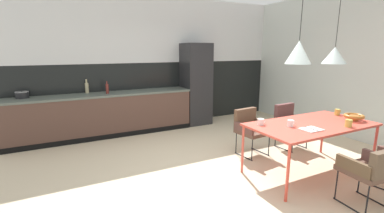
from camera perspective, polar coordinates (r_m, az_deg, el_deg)
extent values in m
plane|color=beige|center=(4.01, 7.61, -14.28)|extent=(8.48, 8.48, 0.00)
cube|color=black|center=(6.40, -7.64, 2.77)|extent=(6.52, 0.12, 1.49)
cube|color=silver|center=(6.33, -8.04, 16.18)|extent=(6.52, 0.12, 1.49)
cube|color=silver|center=(6.03, 34.31, 7.33)|extent=(0.12, 6.18, 2.97)
cube|color=#51372E|center=(5.82, -18.34, -1.86)|extent=(3.66, 0.60, 0.85)
cube|color=#576056|center=(5.74, -18.64, 2.48)|extent=(3.69, 0.63, 0.04)
cube|color=black|center=(5.63, -17.61, -6.27)|extent=(3.66, 0.01, 0.10)
cube|color=#232326|center=(6.38, 0.86, 4.88)|extent=(0.61, 0.60, 1.93)
cube|color=#D34B3B|center=(4.13, 24.42, -3.57)|extent=(1.81, 0.93, 0.03)
cylinder|color=#CE5042|center=(3.94, 10.93, -9.13)|extent=(0.04, 0.04, 0.72)
cylinder|color=#D5483A|center=(5.14, 26.48, -5.14)|extent=(0.04, 0.04, 0.72)
cylinder|color=#DB4636|center=(3.37, 20.05, -13.50)|extent=(0.04, 0.04, 0.72)
cylinder|color=#D64941|center=(4.71, 34.80, -7.58)|extent=(0.04, 0.04, 0.72)
cube|color=brown|center=(4.61, 13.08, -5.36)|extent=(0.53, 0.51, 0.06)
cube|color=brown|center=(4.70, 11.46, -2.45)|extent=(0.46, 0.13, 0.34)
cube|color=brown|center=(4.74, 15.00, -3.73)|extent=(0.09, 0.42, 0.14)
cube|color=brown|center=(4.44, 11.16, -4.64)|extent=(0.09, 0.42, 0.14)
cylinder|color=black|center=(4.71, 16.34, -8.03)|extent=(0.02, 0.02, 0.38)
cylinder|color=black|center=(4.43, 12.90, -9.15)|extent=(0.02, 0.02, 0.38)
cylinder|color=black|center=(4.95, 13.01, -6.86)|extent=(0.02, 0.02, 0.38)
cylinder|color=black|center=(4.68, 9.55, -7.81)|extent=(0.02, 0.02, 0.38)
cylinder|color=black|center=(4.89, 14.51, -9.46)|extent=(0.06, 0.41, 0.02)
cylinder|color=black|center=(4.62, 11.08, -10.59)|extent=(0.06, 0.41, 0.02)
cube|color=brown|center=(3.68, 33.51, -11.58)|extent=(0.52, 0.50, 0.06)
cube|color=brown|center=(3.48, 31.60, -10.93)|extent=(0.08, 0.42, 0.14)
cube|color=brown|center=(3.82, 35.60, -9.40)|extent=(0.08, 0.42, 0.14)
cylinder|color=black|center=(3.72, 28.82, -14.60)|extent=(0.02, 0.02, 0.39)
cylinder|color=black|center=(4.02, 32.54, -13.03)|extent=(0.02, 0.02, 0.39)
cylinder|color=black|center=(3.53, 33.75, -16.67)|extent=(0.02, 0.02, 0.39)
cylinder|color=black|center=(3.71, 30.87, -18.20)|extent=(0.05, 0.41, 0.02)
cylinder|color=black|center=(4.01, 34.50, -16.33)|extent=(0.05, 0.41, 0.02)
cube|color=brown|center=(5.17, 20.86, -4.16)|extent=(0.51, 0.50, 0.06)
cube|color=brown|center=(5.24, 19.32, -1.43)|extent=(0.46, 0.12, 0.37)
cube|color=brown|center=(5.32, 22.40, -2.73)|extent=(0.08, 0.42, 0.14)
cube|color=brown|center=(4.98, 19.38, -3.47)|extent=(0.08, 0.42, 0.14)
cylinder|color=black|center=(5.28, 23.66, -6.46)|extent=(0.02, 0.02, 0.36)
cylinder|color=black|center=(4.97, 20.96, -7.38)|extent=(0.02, 0.02, 0.36)
cylinder|color=black|center=(5.49, 20.42, -5.49)|extent=(0.02, 0.02, 0.36)
cylinder|color=black|center=(5.20, 17.66, -6.30)|extent=(0.02, 0.02, 0.36)
cylinder|color=black|center=(5.44, 21.86, -7.71)|extent=(0.05, 0.41, 0.02)
cylinder|color=black|center=(5.14, 19.14, -8.66)|extent=(0.05, 0.41, 0.02)
cylinder|color=black|center=(4.30, 35.01, -11.81)|extent=(0.02, 0.02, 0.38)
cylinder|color=#B2662D|center=(4.59, 31.65, -2.11)|extent=(0.13, 0.13, 0.08)
torus|color=#AD6628|center=(4.59, 31.68, -1.78)|extent=(0.28, 0.28, 0.05)
cube|color=white|center=(3.75, 23.81, -4.68)|extent=(0.13, 0.21, 0.01)
cube|color=white|center=(3.85, 25.05, -4.38)|extent=(0.13, 0.21, 0.01)
cube|color=#262628|center=(3.80, 24.45, -4.41)|extent=(0.01, 0.21, 0.00)
cylinder|color=gold|center=(4.17, 30.82, -3.13)|extent=(0.09, 0.09, 0.10)
torus|color=gold|center=(4.21, 31.24, -2.96)|extent=(0.07, 0.01, 0.07)
cylinder|color=white|center=(3.80, 14.65, -3.22)|extent=(0.09, 0.09, 0.09)
torus|color=white|center=(3.84, 15.29, -3.05)|extent=(0.06, 0.01, 0.06)
cylinder|color=gold|center=(4.84, 28.95, -1.06)|extent=(0.08, 0.08, 0.10)
torus|color=gold|center=(4.88, 29.30, -0.94)|extent=(0.07, 0.01, 0.07)
cylinder|color=white|center=(3.85, 20.57, -3.41)|extent=(0.08, 0.08, 0.09)
torus|color=white|center=(3.89, 21.11, -3.24)|extent=(0.06, 0.01, 0.06)
cylinder|color=black|center=(5.83, -32.90, 2.07)|extent=(0.22, 0.22, 0.11)
cylinder|color=gray|center=(5.82, -32.97, 2.68)|extent=(0.23, 0.23, 0.01)
sphere|color=black|center=(5.82, -32.99, 2.85)|extent=(0.02, 0.02, 0.02)
cylinder|color=maroon|center=(5.68, -17.90, 3.68)|extent=(0.06, 0.06, 0.20)
cylinder|color=maroon|center=(5.67, -17.99, 4.97)|extent=(0.02, 0.02, 0.06)
cylinder|color=tan|center=(5.91, -21.83, 3.76)|extent=(0.07, 0.07, 0.21)
cylinder|color=tan|center=(5.90, -21.94, 5.14)|extent=(0.03, 0.03, 0.08)
cone|color=silver|center=(3.72, 22.10, 10.81)|extent=(0.33, 0.33, 0.30)
cylinder|color=black|center=(4.33, 29.44, 18.56)|extent=(0.01, 0.01, 1.11)
cone|color=silver|center=(4.29, 28.50, 9.70)|extent=(0.33, 0.33, 0.23)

